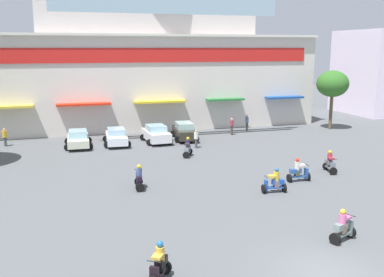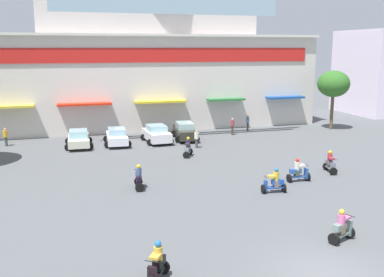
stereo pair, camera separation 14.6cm
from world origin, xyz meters
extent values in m
plane|color=#525658|center=(0.00, 13.00, 0.00)|extent=(128.00, 128.00, 0.00)
cube|color=silver|center=(0.00, 36.95, 4.69)|extent=(35.18, 13.90, 9.39)
cube|color=red|center=(0.00, 29.94, 7.60)|extent=(32.37, 0.12, 1.38)
cube|color=silver|center=(0.00, 29.90, 9.51)|extent=(35.18, 0.70, 0.24)
cube|color=gold|center=(-13.84, 29.45, 3.11)|extent=(4.60, 1.10, 0.20)
cube|color=red|center=(-7.07, 29.45, 3.11)|extent=(5.02, 1.10, 0.20)
cube|color=gold|center=(0.24, 29.45, 3.11)|extent=(5.10, 1.10, 0.20)
cube|color=#286C35|center=(7.08, 29.45, 3.11)|extent=(3.89, 1.10, 0.20)
cube|color=navy|center=(13.84, 29.45, 3.11)|extent=(4.12, 1.10, 0.20)
cube|color=#99B7C6|center=(0.00, 24.40, 11.93)|extent=(19.55, 0.08, 1.69)
cylinder|color=brown|center=(17.62, 26.43, 1.78)|extent=(0.33, 0.33, 3.57)
ellipsoid|color=#2F6523|center=(17.62, 26.43, 4.70)|extent=(3.24, 3.31, 2.70)
cube|color=beige|center=(-7.90, 24.94, 0.58)|extent=(1.86, 4.13, 0.62)
cube|color=#98C3D1|center=(-7.90, 24.94, 1.18)|extent=(1.55, 2.08, 0.56)
cylinder|color=black|center=(-8.73, 26.23, 0.30)|extent=(0.61, 0.18, 0.60)
cylinder|color=black|center=(-7.00, 26.17, 0.30)|extent=(0.61, 0.18, 0.60)
cylinder|color=black|center=(-8.81, 23.71, 0.30)|extent=(0.61, 0.18, 0.60)
cylinder|color=black|center=(-7.08, 23.65, 0.30)|extent=(0.61, 0.18, 0.60)
cube|color=silver|center=(-4.67, 24.98, 0.61)|extent=(1.94, 4.25, 0.68)
cube|color=#92B3C6|center=(-4.67, 24.98, 1.20)|extent=(1.58, 2.16, 0.50)
cylinder|color=black|center=(-5.44, 26.32, 0.30)|extent=(0.61, 0.20, 0.60)
cylinder|color=black|center=(-3.75, 26.22, 0.30)|extent=(0.61, 0.20, 0.60)
cylinder|color=black|center=(-5.59, 23.74, 0.30)|extent=(0.61, 0.20, 0.60)
cylinder|color=black|center=(-3.90, 23.64, 0.30)|extent=(0.61, 0.20, 0.60)
cube|color=white|center=(-1.16, 24.93, 0.66)|extent=(1.99, 4.04, 0.78)
cube|color=#98C3CF|center=(-1.16, 24.93, 1.32)|extent=(1.64, 2.05, 0.52)
cylinder|color=black|center=(-2.11, 26.11, 0.30)|extent=(0.61, 0.20, 0.60)
cylinder|color=black|center=(-0.33, 26.20, 0.30)|extent=(0.61, 0.20, 0.60)
cylinder|color=black|center=(-1.99, 23.66, 0.30)|extent=(0.61, 0.20, 0.60)
cylinder|color=black|center=(-0.20, 23.75, 0.30)|extent=(0.61, 0.20, 0.60)
cube|color=#2B2920|center=(1.60, 25.48, 0.67)|extent=(2.05, 4.47, 0.79)
cube|color=#A0C3C0|center=(1.60, 25.48, 1.33)|extent=(1.62, 2.29, 0.53)
cylinder|color=black|center=(0.91, 26.89, 0.30)|extent=(0.61, 0.22, 0.60)
cylinder|color=black|center=(2.54, 26.74, 0.30)|extent=(0.61, 0.22, 0.60)
cylinder|color=black|center=(0.65, 24.22, 0.30)|extent=(0.61, 0.22, 0.60)
cylinder|color=black|center=(2.29, 24.06, 0.30)|extent=(0.61, 0.22, 0.60)
cylinder|color=black|center=(5.65, 10.75, 0.26)|extent=(0.15, 0.52, 0.52)
cylinder|color=black|center=(4.35, 10.78, 0.26)|extent=(0.15, 0.52, 0.52)
cube|color=#27539B|center=(5.00, 10.76, 0.32)|extent=(1.15, 0.31, 0.10)
cube|color=#27539B|center=(4.76, 10.77, 0.70)|extent=(0.73, 0.32, 0.28)
cube|color=#27539B|center=(5.52, 10.75, 0.49)|extent=(0.15, 0.32, 0.68)
cylinder|color=black|center=(5.54, 10.75, 1.04)|extent=(0.05, 0.52, 0.04)
cube|color=#414C3C|center=(4.87, 10.77, 0.58)|extent=(0.29, 0.33, 0.36)
cylinder|color=silver|center=(4.87, 10.77, 1.02)|extent=(0.33, 0.33, 0.53)
sphere|color=red|center=(4.87, 10.77, 1.40)|extent=(0.25, 0.25, 0.25)
cube|color=silver|center=(5.15, 10.76, 1.05)|extent=(0.45, 0.35, 0.10)
cylinder|color=black|center=(-4.85, 12.77, 0.26)|extent=(0.53, 0.20, 0.52)
cylinder|color=black|center=(-4.99, 11.50, 0.26)|extent=(0.53, 0.20, 0.52)
cube|color=black|center=(-4.92, 12.14, 0.32)|extent=(0.40, 1.15, 0.10)
cube|color=black|center=(-4.94, 11.91, 0.72)|extent=(0.38, 0.75, 0.28)
cube|color=black|center=(-4.86, 12.65, 0.50)|extent=(0.33, 0.17, 0.70)
cylinder|color=black|center=(-4.86, 12.67, 1.06)|extent=(0.52, 0.09, 0.04)
cube|color=black|center=(-4.93, 12.01, 0.60)|extent=(0.35, 0.31, 0.36)
cylinder|color=#415584|center=(-4.93, 12.01, 1.04)|extent=(0.35, 0.35, 0.53)
sphere|color=yellow|center=(-4.93, 12.01, 1.41)|extent=(0.25, 0.25, 0.25)
cube|color=#415584|center=(-4.90, 12.29, 1.07)|extent=(0.39, 0.47, 0.10)
cylinder|color=black|center=(-0.19, 18.54, 0.26)|extent=(0.53, 0.37, 0.52)
cylinder|color=black|center=(0.39, 19.66, 0.26)|extent=(0.53, 0.37, 0.52)
cube|color=gray|center=(0.10, 19.10, 0.32)|extent=(0.76, 1.11, 0.10)
cube|color=gray|center=(0.20, 19.30, 0.66)|extent=(0.59, 0.76, 0.28)
cube|color=gray|center=(-0.13, 18.66, 0.47)|extent=(0.35, 0.27, 0.65)
cylinder|color=black|center=(-0.15, 18.63, 1.00)|extent=(0.48, 0.27, 0.04)
cube|color=#4C5147|center=(0.15, 19.21, 0.54)|extent=(0.41, 0.40, 0.36)
cylinder|color=#30253A|center=(0.15, 19.21, 1.01)|extent=(0.43, 0.43, 0.57)
sphere|color=gold|center=(0.15, 19.21, 1.40)|extent=(0.25, 0.25, 0.25)
cube|color=#30253A|center=(0.03, 18.97, 1.04)|extent=(0.50, 0.55, 0.10)
cylinder|color=black|center=(1.86, 9.24, 0.26)|extent=(0.20, 0.53, 0.52)
cylinder|color=black|center=(3.10, 9.10, 0.26)|extent=(0.20, 0.53, 0.52)
cube|color=#1C47A6|center=(2.48, 9.17, 0.32)|extent=(1.13, 0.40, 0.10)
cube|color=#1C47A6|center=(2.70, 9.15, 0.64)|extent=(0.73, 0.38, 0.28)
cube|color=#1C47A6|center=(1.98, 9.23, 0.46)|extent=(0.17, 0.33, 0.63)
cylinder|color=black|center=(1.96, 9.23, 0.98)|extent=(0.09, 0.52, 0.04)
cube|color=slate|center=(2.60, 9.16, 0.52)|extent=(0.31, 0.35, 0.36)
cylinder|color=gold|center=(2.60, 9.16, 0.98)|extent=(0.35, 0.35, 0.56)
sphere|color=#2965A0|center=(2.60, 9.16, 1.37)|extent=(0.25, 0.25, 0.25)
cube|color=gold|center=(2.33, 9.19, 1.01)|extent=(0.48, 0.39, 0.10)
cylinder|color=black|center=(-5.79, 1.69, 0.26)|extent=(0.51, 0.40, 0.52)
cube|color=black|center=(-6.11, 1.18, 0.32)|extent=(0.81, 1.04, 0.10)
cube|color=black|center=(-5.99, 1.37, 0.69)|extent=(0.62, 0.73, 0.28)
cube|color=black|center=(-6.37, 0.78, 0.49)|extent=(0.34, 0.29, 0.67)
cylinder|color=black|center=(-6.38, 0.76, 1.03)|extent=(0.46, 0.31, 0.04)
cube|color=black|center=(-6.05, 1.29, 0.57)|extent=(0.42, 0.41, 0.36)
cylinder|color=gold|center=(-6.05, 1.29, 1.02)|extent=(0.44, 0.44, 0.55)
sphere|color=#2165AA|center=(-6.05, 1.29, 1.40)|extent=(0.25, 0.25, 0.25)
cube|color=gold|center=(-6.19, 1.06, 1.05)|extent=(0.52, 0.55, 0.10)
cylinder|color=black|center=(2.86, 2.51, 0.26)|extent=(0.33, 0.54, 0.52)
cylinder|color=black|center=(1.77, 2.06, 0.26)|extent=(0.33, 0.54, 0.52)
cube|color=slate|center=(2.31, 2.29, 0.32)|extent=(1.06, 0.66, 0.10)
cube|color=slate|center=(2.12, 2.21, 0.73)|extent=(0.72, 0.53, 0.28)
cube|color=slate|center=(2.75, 2.47, 0.51)|extent=(0.25, 0.35, 0.71)
cylinder|color=black|center=(2.77, 2.48, 1.07)|extent=(0.23, 0.49, 0.04)
cube|color=#7F6C53|center=(2.20, 2.24, 0.61)|extent=(0.38, 0.40, 0.36)
cylinder|color=#D1669A|center=(2.20, 2.24, 1.03)|extent=(0.42, 0.42, 0.49)
sphere|color=gold|center=(2.20, 2.24, 1.38)|extent=(0.25, 0.25, 0.25)
cube|color=#D1669A|center=(2.44, 2.34, 1.06)|extent=(0.54, 0.48, 0.10)
cylinder|color=black|center=(7.93, 11.38, 0.26)|extent=(0.54, 0.26, 0.52)
cylinder|color=black|center=(8.23, 12.64, 0.26)|extent=(0.54, 0.26, 0.52)
cube|color=slate|center=(8.08, 12.01, 0.32)|extent=(0.53, 1.17, 0.10)
cube|color=slate|center=(8.13, 12.24, 0.68)|extent=(0.45, 0.77, 0.28)
cube|color=slate|center=(7.96, 11.51, 0.48)|extent=(0.34, 0.21, 0.67)
cylinder|color=black|center=(7.96, 11.48, 1.02)|extent=(0.51, 0.15, 0.04)
cube|color=#4D4F39|center=(8.11, 12.14, 0.56)|extent=(0.37, 0.34, 0.36)
cylinder|color=#A12E3D|center=(8.11, 12.14, 1.01)|extent=(0.38, 0.38, 0.53)
sphere|color=gold|center=(8.11, 12.14, 1.38)|extent=(0.25, 0.25, 0.25)
cube|color=#A12E3D|center=(8.05, 11.86, 1.03)|extent=(0.43, 0.51, 0.10)
cylinder|color=#474545|center=(1.60, 21.78, 0.39)|extent=(0.30, 0.30, 0.79)
cylinder|color=silver|center=(1.60, 21.78, 1.06)|extent=(0.48, 0.48, 0.54)
sphere|color=tan|center=(1.60, 21.78, 1.43)|extent=(0.21, 0.21, 0.21)
cylinder|color=#443B35|center=(6.61, 26.32, 0.44)|extent=(0.32, 0.32, 0.89)
cylinder|color=#93373E|center=(6.61, 26.32, 1.16)|extent=(0.51, 0.51, 0.54)
sphere|color=tan|center=(6.61, 26.32, 1.55)|extent=(0.23, 0.23, 0.23)
cylinder|color=black|center=(8.90, 27.93, 0.42)|extent=(0.28, 0.28, 0.84)
cylinder|color=#415879|center=(8.90, 27.93, 1.12)|extent=(0.44, 0.44, 0.56)
sphere|color=tan|center=(8.90, 27.93, 1.52)|extent=(0.23, 0.23, 0.23)
cylinder|color=#454F4F|center=(-13.90, 27.12, 0.39)|extent=(0.29, 0.29, 0.79)
cylinder|color=gold|center=(-13.90, 27.12, 1.07)|extent=(0.47, 0.47, 0.57)
sphere|color=tan|center=(-13.90, 27.12, 1.46)|extent=(0.21, 0.21, 0.21)
camera|label=1|loc=(-9.17, -13.27, 8.27)|focal=41.69mm
camera|label=2|loc=(-9.03, -13.31, 8.27)|focal=41.69mm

